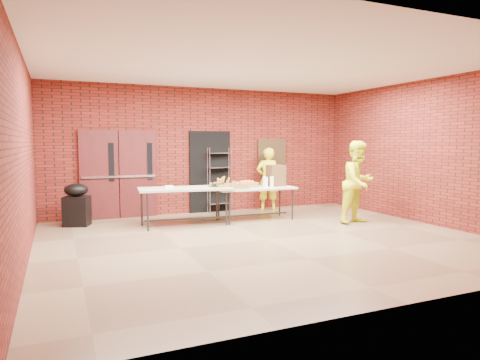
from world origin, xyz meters
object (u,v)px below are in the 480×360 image
Objects in this scene: volunteer_man at (359,182)px; covered_grill at (77,205)px; volunteer_woman at (268,179)px; coffee_dispenser at (276,175)px; wire_rack at (220,180)px; table_left at (186,191)px; table_right at (255,190)px.

covered_grill is at bearing 147.54° from volunteer_man.
volunteer_man reaches higher than volunteer_woman.
covered_grill is at bearing 169.72° from coffee_dispenser.
wire_rack reaches higher than covered_grill.
coffee_dispenser reaches higher than table_left.
volunteer_woman is at bearing -16.59° from wire_rack.
volunteer_woman is (0.34, 1.09, -0.19)m from coffee_dispenser.
table_left is 4.15× the size of coffee_dispenser.
volunteer_woman is at bearing 23.64° from covered_grill.
volunteer_woman reaches higher than table_left.
table_right is (1.65, -0.04, -0.05)m from table_left.
table_right is at bearing -171.14° from coffee_dispenser.
coffee_dispenser is at bearing 9.95° from covered_grill.
table_right is 1.13× the size of volunteer_woman.
volunteer_man is (1.97, -1.25, 0.22)m from table_right.
coffee_dispenser is (0.95, -1.31, 0.18)m from wire_rack.
covered_grill is (-2.19, 0.86, -0.29)m from table_left.
volunteer_woman is at bearing 100.83° from volunteer_man.
wire_rack is 1.89m from table_left.
table_right is 1.52m from volunteer_woman.
table_left is at bearing -140.55° from wire_rack.
volunteer_man is at bearing -44.39° from coffee_dispenser.
wire_rack is 1.45m from table_right.
coffee_dispenser is (0.60, 0.09, 0.32)m from table_right.
table_right is 2.04× the size of covered_grill.
wire_rack is at bearing 28.44° from covered_grill.
volunteer_woman is 2.65m from volunteer_man.
table_left is 1.65m from table_right.
table_left is at bearing 148.26° from volunteer_man.
table_left is 2.38m from covered_grill.
wire_rack is 1.00× the size of volunteer_woman.
volunteer_woman is (0.94, 1.19, 0.13)m from table_right.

